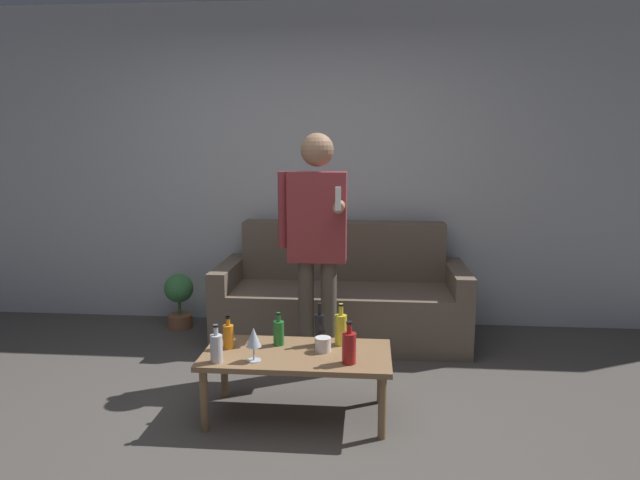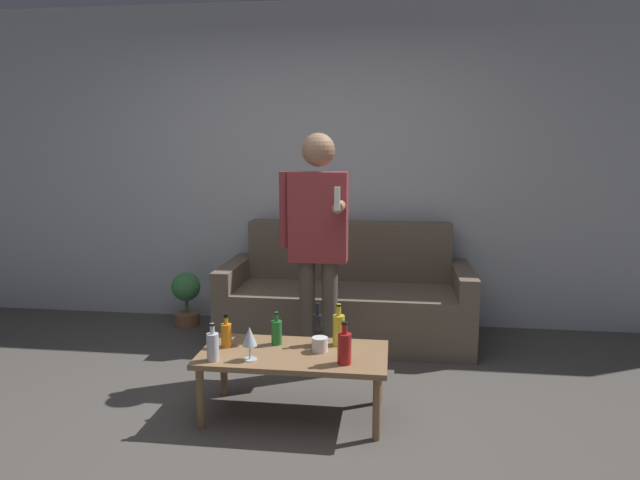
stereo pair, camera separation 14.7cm
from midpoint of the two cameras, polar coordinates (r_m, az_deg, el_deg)
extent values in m
plane|color=#514C47|center=(3.09, -5.73, -20.36)|extent=(16.00, 16.00, 0.00)
cube|color=silver|center=(4.90, 0.04, 7.33)|extent=(8.00, 0.06, 2.70)
cube|color=#6B5B4C|center=(4.45, 3.40, -7.77)|extent=(1.66, 0.60, 0.43)
cube|color=#6B5B4C|center=(4.78, 3.79, -3.59)|extent=(1.66, 0.23, 0.91)
cube|color=#6B5B4C|center=(4.68, -7.59, -5.88)|extent=(0.14, 0.83, 0.60)
cube|color=#6B5B4C|center=(4.56, 14.92, -6.51)|extent=(0.14, 0.83, 0.60)
cube|color=#8E6B47|center=(3.29, -1.35, -11.39)|extent=(1.06, 0.53, 0.03)
cylinder|color=#8E6B47|center=(3.27, -10.57, -15.27)|extent=(0.04, 0.04, 0.35)
cylinder|color=#8E6B47|center=(3.13, 7.10, -16.38)|extent=(0.04, 0.04, 0.35)
cylinder|color=#8E6B47|center=(3.65, -8.44, -12.51)|extent=(0.04, 0.04, 0.35)
cylinder|color=#8E6B47|center=(3.52, 7.16, -13.32)|extent=(0.04, 0.04, 0.35)
cylinder|color=#23752D|center=(3.38, -3.11, -9.24)|extent=(0.06, 0.06, 0.14)
cylinder|color=#23752D|center=(3.35, -3.13, -7.66)|extent=(0.02, 0.02, 0.05)
cylinder|color=black|center=(3.35, -3.13, -7.31)|extent=(0.03, 0.03, 0.01)
cylinder|color=orange|center=(3.37, -8.10, -9.44)|extent=(0.06, 0.06, 0.14)
cylinder|color=orange|center=(3.34, -8.14, -7.91)|extent=(0.02, 0.02, 0.05)
cylinder|color=black|center=(3.34, -8.15, -7.58)|extent=(0.03, 0.03, 0.01)
cylinder|color=yellow|center=(3.37, 3.14, -8.99)|extent=(0.07, 0.07, 0.18)
cylinder|color=yellow|center=(3.33, 3.16, -6.99)|extent=(0.03, 0.03, 0.07)
cylinder|color=black|center=(3.32, 3.16, -6.52)|extent=(0.03, 0.03, 0.01)
cylinder|color=silver|center=(3.18, -9.36, -10.53)|extent=(0.07, 0.07, 0.15)
cylinder|color=silver|center=(3.14, -9.41, -8.74)|extent=(0.03, 0.03, 0.06)
cylinder|color=black|center=(3.14, -9.42, -8.33)|extent=(0.03, 0.03, 0.01)
cylinder|color=#B21E1E|center=(3.10, 3.84, -10.80)|extent=(0.08, 0.08, 0.17)
cylinder|color=#B21E1E|center=(3.06, 3.86, -8.77)|extent=(0.03, 0.03, 0.06)
cylinder|color=black|center=(3.05, 3.87, -8.29)|extent=(0.03, 0.03, 0.01)
cylinder|color=black|center=(3.37, 1.01, -8.98)|extent=(0.06, 0.06, 0.18)
cylinder|color=black|center=(3.33, 1.02, -6.93)|extent=(0.02, 0.02, 0.07)
cylinder|color=black|center=(3.32, 1.02, -6.44)|extent=(0.03, 0.03, 0.01)
cylinder|color=silver|center=(3.19, -5.67, -11.78)|extent=(0.08, 0.08, 0.01)
cylinder|color=silver|center=(3.17, -5.69, -11.10)|extent=(0.01, 0.01, 0.08)
cone|color=silver|center=(3.14, -5.71, -9.55)|extent=(0.08, 0.08, 0.11)
cylinder|color=white|center=(3.28, 1.29, -10.41)|extent=(0.09, 0.09, 0.08)
cylinder|color=brown|center=(3.86, -0.19, -7.76)|extent=(0.11, 0.11, 0.78)
cylinder|color=brown|center=(3.85, 2.07, -7.84)|extent=(0.11, 0.11, 0.78)
cube|color=#933338|center=(3.71, 0.97, 2.32)|extent=(0.38, 0.17, 0.59)
sphere|color=#9E7556|center=(3.68, 0.99, 9.01)|extent=(0.21, 0.21, 0.21)
cylinder|color=#933338|center=(3.74, -2.44, 3.04)|extent=(0.07, 0.07, 0.50)
cylinder|color=#9E7556|center=(3.56, 3.17, 3.42)|extent=(0.07, 0.26, 0.07)
cube|color=white|center=(3.39, 2.97, 4.14)|extent=(0.03, 0.03, 0.14)
cylinder|color=#936042|center=(5.05, -12.32, -7.74)|extent=(0.21, 0.21, 0.11)
cylinder|color=#476B38|center=(5.02, -12.37, -6.33)|extent=(0.02, 0.02, 0.15)
sphere|color=#428E4C|center=(4.98, -12.44, -4.58)|extent=(0.24, 0.24, 0.24)
camera|label=1|loc=(0.07, -88.82, 0.20)|focal=32.00mm
camera|label=2|loc=(0.07, 91.18, -0.20)|focal=32.00mm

